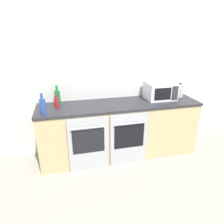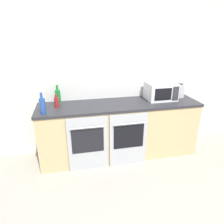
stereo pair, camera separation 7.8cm
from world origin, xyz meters
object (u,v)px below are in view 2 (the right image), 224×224
at_px(bottle_red, 57,102).
at_px(bottle_blue, 43,105).
at_px(bottle_green, 58,96).
at_px(oven_left, 88,144).
at_px(oven_right, 128,140).
at_px(microwave, 161,91).
at_px(kettle, 180,91).

distance_m(bottle_red, bottle_blue, 0.28).
bearing_deg(bottle_green, oven_left, -55.64).
relative_size(oven_left, oven_right, 1.00).
relative_size(oven_right, microwave, 1.82).
height_order(microwave, kettle, microwave).
bearing_deg(microwave, bottle_red, -178.74).
relative_size(microwave, kettle, 2.01).
distance_m(oven_left, bottle_blue, 0.84).
relative_size(bottle_red, kettle, 0.87).
bearing_deg(oven_right, oven_left, 180.00).
bearing_deg(kettle, bottle_green, 176.51).
relative_size(microwave, bottle_red, 2.31).
bearing_deg(bottle_green, oven_right, -29.53).
xyz_separation_m(oven_right, bottle_blue, (-1.20, 0.14, 0.60)).
bearing_deg(microwave, oven_right, -148.98).
bearing_deg(bottle_blue, bottle_green, 66.47).
distance_m(bottle_green, kettle, 2.05).
relative_size(oven_left, bottle_red, 4.19).
xyz_separation_m(oven_left, microwave, (1.27, 0.40, 0.62)).
bearing_deg(bottle_red, oven_right, -19.31).
bearing_deg(kettle, oven_left, -164.89).
xyz_separation_m(microwave, bottle_red, (-1.68, -0.04, -0.06)).
height_order(bottle_red, kettle, kettle).
xyz_separation_m(oven_left, bottle_blue, (-0.58, 0.14, 0.60)).
height_order(bottle_green, kettle, bottle_green).
xyz_separation_m(oven_left, oven_right, (0.62, 0.00, 0.00)).
xyz_separation_m(oven_left, bottle_red, (-0.40, 0.36, 0.56)).
height_order(oven_left, oven_right, same).
xyz_separation_m(bottle_red, bottle_blue, (-0.17, -0.22, 0.04)).
relative_size(bottle_green, bottle_blue, 0.96).
relative_size(oven_right, kettle, 3.66).
distance_m(microwave, bottle_green, 1.67).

